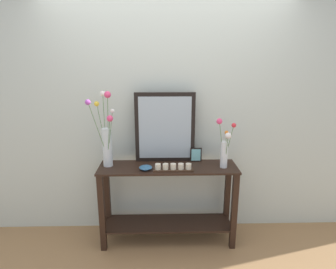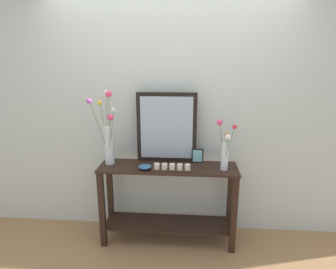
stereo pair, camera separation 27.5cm
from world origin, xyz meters
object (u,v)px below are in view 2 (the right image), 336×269
Objects in this scene: tall_vase_left at (108,137)px; picture_frame_small at (197,156)px; vase_right at (225,150)px; mirror_leaning at (167,128)px; candle_tray at (172,168)px; console_table at (168,197)px; decorative_bowl at (145,167)px.

picture_frame_small is (0.90, 0.10, -0.21)m from tall_vase_left.
vase_right reaches higher than picture_frame_small.
mirror_leaning reaches higher than candle_tray.
tall_vase_left is 0.93m from picture_frame_small.
console_table is 0.72m from mirror_leaning.
vase_right reaches higher than console_table.
picture_frame_small is (0.30, 0.13, 0.41)m from console_table.
vase_right is 1.28× the size of candle_tray.
vase_right is 3.89× the size of decorative_bowl.
tall_vase_left is 1.51× the size of vase_right.
tall_vase_left reaches higher than candle_tray.
mirror_leaning is (-0.03, 0.16, 0.70)m from console_table.
vase_right is at bearing -34.81° from picture_frame_small.
console_table is 10.76× the size of decorative_bowl.
console_table is 1.92× the size of mirror_leaning.
picture_frame_small reaches higher than console_table.
picture_frame_small reaches higher than candle_tray.
mirror_leaning is at bearing 160.52° from vase_right.
picture_frame_small is at bearing 24.35° from console_table.
tall_vase_left reaches higher than picture_frame_small.
mirror_leaning is 1.84× the size of candle_tray.
console_table is at bearing 175.43° from vase_right.
mirror_leaning is 0.95× the size of tall_vase_left.
picture_frame_small reaches higher than decorative_bowl.
mirror_leaning is 5.61× the size of decorative_bowl.
mirror_leaning reaches higher than decorative_bowl.
console_table is 0.38m from candle_tray.
decorative_bowl is at bearing -128.23° from mirror_leaning.
candle_tray is 3.04× the size of decorative_bowl.
mirror_leaning is 4.84× the size of picture_frame_small.
console_table is 0.87m from tall_vase_left.
candle_tray is (0.05, -0.10, 0.37)m from console_table.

